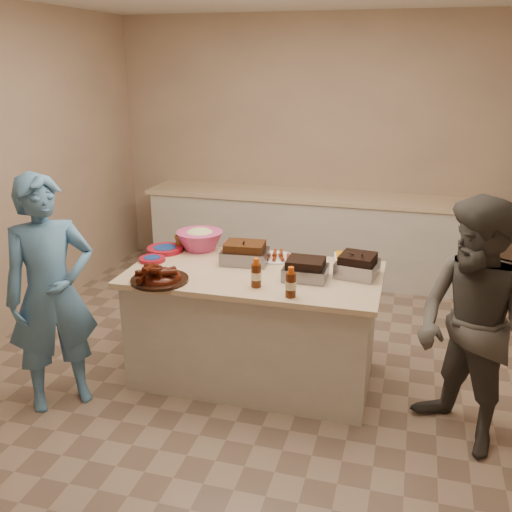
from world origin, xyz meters
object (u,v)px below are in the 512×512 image
(rib_platter, at_px, (160,281))
(coleslaw_bowl, at_px, (200,249))
(mustard_bottle, at_px, (228,265))
(guest_gray, at_px, (458,440))
(bbq_bottle_a, at_px, (256,287))
(plastic_cup, at_px, (182,248))
(bbq_bottle_b, at_px, (290,297))
(island, at_px, (254,376))
(guest_blue, at_px, (65,400))
(roasting_pan, at_px, (357,276))

(rib_platter, distance_m, coleslaw_bowl, 0.71)
(mustard_bottle, height_order, guest_gray, mustard_bottle)
(bbq_bottle_a, relative_size, guest_gray, 0.13)
(plastic_cup, bearing_deg, bbq_bottle_b, -35.00)
(island, distance_m, bbq_bottle_a, 0.88)
(rib_platter, xyz_separation_m, bbq_bottle_a, (0.65, 0.08, 0.00))
(coleslaw_bowl, xyz_separation_m, plastic_cup, (-0.15, -0.00, 0.00))
(bbq_bottle_a, distance_m, guest_blue, 1.57)
(island, relative_size, mustard_bottle, 15.62)
(mustard_bottle, height_order, plastic_cup, same)
(coleslaw_bowl, relative_size, guest_blue, 0.23)
(roasting_pan, distance_m, guest_gray, 1.21)
(roasting_pan, bearing_deg, bbq_bottle_a, -139.31)
(bbq_bottle_a, relative_size, plastic_cup, 1.75)
(rib_platter, bearing_deg, island, 31.36)
(bbq_bottle_a, bearing_deg, rib_platter, -173.08)
(guest_gray, bearing_deg, bbq_bottle_a, -137.86)
(rib_platter, distance_m, bbq_bottle_a, 0.65)
(island, distance_m, roasting_pan, 1.09)
(bbq_bottle_b, height_order, mustard_bottle, bbq_bottle_b)
(bbq_bottle_a, height_order, plastic_cup, bbq_bottle_a)
(mustard_bottle, bearing_deg, guest_gray, -16.04)
(rib_platter, xyz_separation_m, plastic_cup, (-0.13, 0.70, 0.00))
(guest_blue, relative_size, guest_gray, 1.03)
(roasting_pan, height_order, coleslaw_bowl, coleslaw_bowl)
(bbq_bottle_a, relative_size, mustard_bottle, 1.73)
(island, relative_size, coleslaw_bowl, 4.88)
(rib_platter, height_order, coleslaw_bowl, coleslaw_bowl)
(rib_platter, relative_size, mustard_bottle, 3.45)
(plastic_cup, distance_m, guest_blue, 1.40)
(plastic_cup, xyz_separation_m, guest_gray, (2.12, -0.74, -0.83))
(bbq_bottle_b, bearing_deg, roasting_pan, 53.17)
(mustard_bottle, bearing_deg, roasting_pan, 1.60)
(rib_platter, xyz_separation_m, guest_blue, (-0.62, -0.32, -0.83))
(coleslaw_bowl, distance_m, guest_gray, 2.26)
(plastic_cup, bearing_deg, rib_platter, -79.20)
(island, bearing_deg, rib_platter, -148.98)
(guest_gray, bearing_deg, plastic_cup, -152.04)
(bbq_bottle_a, bearing_deg, bbq_bottle_b, -22.08)
(mustard_bottle, height_order, guest_blue, mustard_bottle)
(bbq_bottle_b, distance_m, guest_gray, 1.37)
(bbq_bottle_b, xyz_separation_m, mustard_bottle, (-0.56, 0.45, 0.00))
(guest_blue, xyz_separation_m, guest_gray, (2.61, 0.27, 0.00))
(coleslaw_bowl, height_order, guest_blue, coleslaw_bowl)
(rib_platter, bearing_deg, roasting_pan, 19.93)
(roasting_pan, bearing_deg, guest_blue, -148.76)
(roasting_pan, height_order, guest_blue, roasting_pan)
(guest_blue, bearing_deg, plastic_cup, 20.08)
(guest_blue, bearing_deg, mustard_bottle, -6.44)
(mustard_bottle, bearing_deg, coleslaw_bowl, 139.66)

